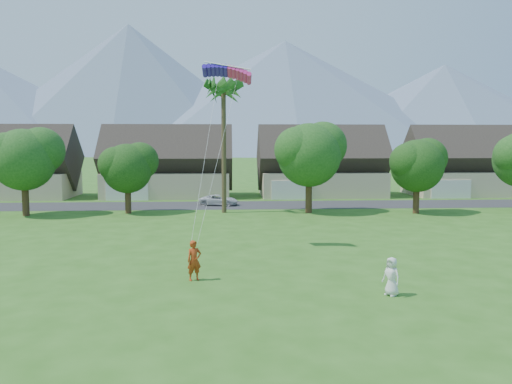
{
  "coord_description": "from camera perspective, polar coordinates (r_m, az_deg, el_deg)",
  "views": [
    {
      "loc": [
        -1.58,
        -18.52,
        6.66
      ],
      "look_at": [
        0.0,
        10.0,
        3.8
      ],
      "focal_mm": 35.0,
      "sensor_mm": 36.0,
      "label": 1
    }
  ],
  "objects": [
    {
      "name": "street",
      "position": [
        52.96,
        -1.44,
        -1.51
      ],
      "size": [
        90.0,
        7.0,
        0.01
      ],
      "primitive_type": "cube",
      "color": "#2D2D30",
      "rests_on": "ground"
    },
    {
      "name": "tree_row",
      "position": [
        46.47,
        -2.64,
        3.52
      ],
      "size": [
        62.27,
        6.67,
        8.45
      ],
      "color": "#47301C",
      "rests_on": "ground"
    },
    {
      "name": "watcher",
      "position": [
        22.75,
        15.22,
        -9.29
      ],
      "size": [
        0.92,
        0.99,
        1.69
      ],
      "primitive_type": "imported",
      "rotation": [
        0.0,
        0.0,
        -0.95
      ],
      "color": "silver",
      "rests_on": "ground"
    },
    {
      "name": "ground",
      "position": [
        19.74,
        1.66,
        -13.99
      ],
      "size": [
        500.0,
        500.0,
        0.0
      ],
      "primitive_type": "plane",
      "color": "#2D6019",
      "rests_on": "ground"
    },
    {
      "name": "fan_palm",
      "position": [
        47.3,
        -3.74,
        11.94
      ],
      "size": [
        3.0,
        3.0,
        13.8
      ],
      "color": "#4C3D26",
      "rests_on": "ground"
    },
    {
      "name": "parked_car",
      "position": [
        52.88,
        -4.28,
        -0.92
      ],
      "size": [
        4.37,
        2.67,
        1.13
      ],
      "primitive_type": "imported",
      "rotation": [
        0.0,
        0.0,
        1.37
      ],
      "color": "silver",
      "rests_on": "ground"
    },
    {
      "name": "houses_row",
      "position": [
        61.63,
        -1.24,
        2.72
      ],
      "size": [
        72.75,
        8.19,
        8.86
      ],
      "color": "beige",
      "rests_on": "ground"
    },
    {
      "name": "kite_flyer",
      "position": [
        24.44,
        -7.08,
        -7.77
      ],
      "size": [
        0.84,
        0.72,
        1.96
      ],
      "primitive_type": "imported",
      "rotation": [
        0.0,
        0.0,
        0.42
      ],
      "color": "#A63612",
      "rests_on": "ground"
    },
    {
      "name": "mountain_ridge",
      "position": [
        279.68,
        -0.72,
        10.3
      ],
      "size": [
        540.0,
        240.0,
        70.0
      ],
      "color": "slate",
      "rests_on": "ground"
    },
    {
      "name": "parafoil_kite",
      "position": [
        31.42,
        -3.26,
        13.63
      ],
      "size": [
        3.09,
        1.16,
        0.5
      ],
      "rotation": [
        0.0,
        0.0,
        -0.11
      ],
      "color": "#3017AC",
      "rests_on": "ground"
    }
  ]
}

